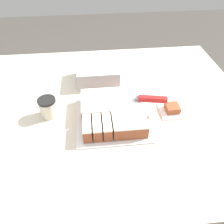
{
  "coord_description": "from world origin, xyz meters",
  "views": [
    {
      "loc": [
        -0.03,
        -0.77,
        1.59
      ],
      "look_at": [
        0.04,
        -0.09,
        0.96
      ],
      "focal_mm": 35.0,
      "sensor_mm": 36.0,
      "label": 1
    }
  ],
  "objects_px": {
    "brownie": "(172,108)",
    "storage_box": "(98,74)",
    "knife": "(144,99)",
    "coffee_cup": "(48,107)",
    "cake_board": "(112,118)",
    "cake": "(113,111)"
  },
  "relations": [
    {
      "from": "brownie",
      "to": "storage_box",
      "type": "relative_size",
      "value": 0.28
    },
    {
      "from": "knife",
      "to": "coffee_cup",
      "type": "xyz_separation_m",
      "value": [
        -0.41,
        0.02,
        -0.03
      ]
    },
    {
      "from": "cake_board",
      "to": "coffee_cup",
      "type": "distance_m",
      "value": 0.28
    },
    {
      "from": "knife",
      "to": "brownie",
      "type": "height_order",
      "value": "knife"
    },
    {
      "from": "cake",
      "to": "knife",
      "type": "height_order",
      "value": "knife"
    },
    {
      "from": "cake_board",
      "to": "knife",
      "type": "xyz_separation_m",
      "value": [
        0.14,
        0.03,
        0.07
      ]
    },
    {
      "from": "cake_board",
      "to": "brownie",
      "type": "height_order",
      "value": "brownie"
    },
    {
      "from": "cake",
      "to": "brownie",
      "type": "relative_size",
      "value": 4.61
    },
    {
      "from": "coffee_cup",
      "to": "storage_box",
      "type": "xyz_separation_m",
      "value": [
        0.23,
        0.25,
        -0.0
      ]
    },
    {
      "from": "knife",
      "to": "coffee_cup",
      "type": "height_order",
      "value": "same"
    },
    {
      "from": "cake_board",
      "to": "storage_box",
      "type": "height_order",
      "value": "storage_box"
    },
    {
      "from": "cake_board",
      "to": "coffee_cup",
      "type": "bearing_deg",
      "value": 169.8
    },
    {
      "from": "storage_box",
      "to": "knife",
      "type": "bearing_deg",
      "value": -55.79
    },
    {
      "from": "cake",
      "to": "storage_box",
      "type": "relative_size",
      "value": 1.28
    },
    {
      "from": "coffee_cup",
      "to": "brownie",
      "type": "xyz_separation_m",
      "value": [
        0.55,
        -0.03,
        -0.02
      ]
    },
    {
      "from": "cake_board",
      "to": "knife",
      "type": "relative_size",
      "value": 0.9
    },
    {
      "from": "storage_box",
      "to": "coffee_cup",
      "type": "bearing_deg",
      "value": -132.7
    },
    {
      "from": "brownie",
      "to": "coffee_cup",
      "type": "bearing_deg",
      "value": 176.58
    },
    {
      "from": "knife",
      "to": "storage_box",
      "type": "height_order",
      "value": "knife"
    },
    {
      "from": "knife",
      "to": "storage_box",
      "type": "xyz_separation_m",
      "value": [
        -0.18,
        0.27,
        -0.03
      ]
    },
    {
      "from": "cake_board",
      "to": "knife",
      "type": "bearing_deg",
      "value": 10.24
    },
    {
      "from": "cake",
      "to": "coffee_cup",
      "type": "relative_size",
      "value": 3.08
    }
  ]
}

